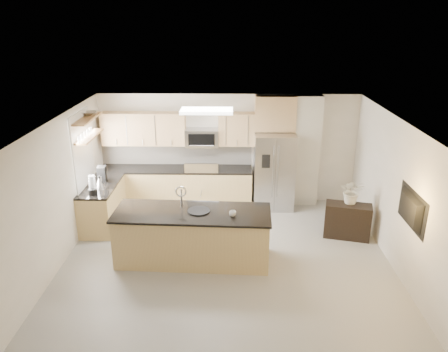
{
  "coord_description": "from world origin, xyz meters",
  "views": [
    {
      "loc": [
        0.08,
        -6.64,
        4.3
      ],
      "look_at": [
        -0.06,
        1.3,
        1.34
      ],
      "focal_mm": 35.0,
      "sensor_mm": 36.0,
      "label": 1
    }
  ],
  "objects_px": {
    "credenza": "(347,221)",
    "bowl": "(90,113)",
    "kettle": "(100,183)",
    "coffee_maker": "(102,174)",
    "range": "(203,186)",
    "television": "(407,209)",
    "platter": "(199,211)",
    "flower_vase": "(353,185)",
    "refrigerator": "(274,171)",
    "island": "(193,236)",
    "blender": "(92,186)",
    "microwave": "(202,138)",
    "cup": "(233,214)"
  },
  "relations": [
    {
      "from": "range",
      "to": "platter",
      "type": "xyz_separation_m",
      "value": [
        0.1,
        -2.46,
        0.51
      ]
    },
    {
      "from": "platter",
      "to": "flower_vase",
      "type": "relative_size",
      "value": 0.53
    },
    {
      "from": "range",
      "to": "blender",
      "type": "xyz_separation_m",
      "value": [
        -2.08,
        -1.59,
        0.62
      ]
    },
    {
      "from": "credenza",
      "to": "television",
      "type": "bearing_deg",
      "value": -59.58
    },
    {
      "from": "television",
      "to": "bowl",
      "type": "bearing_deg",
      "value": 67.44
    },
    {
      "from": "island",
      "to": "refrigerator",
      "type": "bearing_deg",
      "value": 58.02
    },
    {
      "from": "island",
      "to": "credenza",
      "type": "height_order",
      "value": "island"
    },
    {
      "from": "kettle",
      "to": "refrigerator",
      "type": "bearing_deg",
      "value": 18.52
    },
    {
      "from": "refrigerator",
      "to": "bowl",
      "type": "relative_size",
      "value": 4.74
    },
    {
      "from": "range",
      "to": "coffee_maker",
      "type": "height_order",
      "value": "coffee_maker"
    },
    {
      "from": "microwave",
      "to": "bowl",
      "type": "distance_m",
      "value": 2.52
    },
    {
      "from": "kettle",
      "to": "bowl",
      "type": "bearing_deg",
      "value": 112.12
    },
    {
      "from": "blender",
      "to": "cup",
      "type": "bearing_deg",
      "value": -20.71
    },
    {
      "from": "platter",
      "to": "credenza",
      "type": "bearing_deg",
      "value": 17.16
    },
    {
      "from": "flower_vase",
      "to": "television",
      "type": "height_order",
      "value": "television"
    },
    {
      "from": "island",
      "to": "bowl",
      "type": "height_order",
      "value": "bowl"
    },
    {
      "from": "range",
      "to": "cup",
      "type": "distance_m",
      "value": 2.79
    },
    {
      "from": "credenza",
      "to": "coffee_maker",
      "type": "bearing_deg",
      "value": -174.05
    },
    {
      "from": "blender",
      "to": "bowl",
      "type": "xyz_separation_m",
      "value": [
        -0.17,
        0.86,
        1.29
      ]
    },
    {
      "from": "island",
      "to": "platter",
      "type": "relative_size",
      "value": 7.07
    },
    {
      "from": "credenza",
      "to": "bowl",
      "type": "relative_size",
      "value": 2.4
    },
    {
      "from": "bowl",
      "to": "flower_vase",
      "type": "height_order",
      "value": "bowl"
    },
    {
      "from": "island",
      "to": "platter",
      "type": "xyz_separation_m",
      "value": [
        0.12,
        0.01,
        0.49
      ]
    },
    {
      "from": "cup",
      "to": "blender",
      "type": "xyz_separation_m",
      "value": [
        -2.78,
        1.05,
        0.07
      ]
    },
    {
      "from": "blender",
      "to": "credenza",
      "type": "bearing_deg",
      "value": 0.41
    },
    {
      "from": "television",
      "to": "refrigerator",
      "type": "bearing_deg",
      "value": 31.04
    },
    {
      "from": "kettle",
      "to": "coffee_maker",
      "type": "height_order",
      "value": "coffee_maker"
    },
    {
      "from": "island",
      "to": "bowl",
      "type": "relative_size",
      "value": 7.61
    },
    {
      "from": "kettle",
      "to": "range",
      "type": "bearing_deg",
      "value": 32.31
    },
    {
      "from": "island",
      "to": "television",
      "type": "distance_m",
      "value": 3.69
    },
    {
      "from": "credenza",
      "to": "platter",
      "type": "height_order",
      "value": "platter"
    },
    {
      "from": "coffee_maker",
      "to": "bowl",
      "type": "xyz_separation_m",
      "value": [
        -0.16,
        0.13,
        1.3
      ]
    },
    {
      "from": "credenza",
      "to": "television",
      "type": "distance_m",
      "value": 1.91
    },
    {
      "from": "microwave",
      "to": "kettle",
      "type": "bearing_deg",
      "value": -145.25
    },
    {
      "from": "range",
      "to": "cup",
      "type": "bearing_deg",
      "value": -75.04
    },
    {
      "from": "platter",
      "to": "coffee_maker",
      "type": "xyz_separation_m",
      "value": [
        -2.19,
        1.61,
        0.1
      ]
    },
    {
      "from": "bowl",
      "to": "range",
      "type": "bearing_deg",
      "value": 17.91
    },
    {
      "from": "credenza",
      "to": "kettle",
      "type": "height_order",
      "value": "kettle"
    },
    {
      "from": "refrigerator",
      "to": "credenza",
      "type": "height_order",
      "value": "refrigerator"
    },
    {
      "from": "range",
      "to": "island",
      "type": "xyz_separation_m",
      "value": [
        -0.02,
        -2.47,
        0.02
      ]
    },
    {
      "from": "microwave",
      "to": "bowl",
      "type": "bearing_deg",
      "value": -159.28
    },
    {
      "from": "range",
      "to": "kettle",
      "type": "bearing_deg",
      "value": -147.69
    },
    {
      "from": "credenza",
      "to": "kettle",
      "type": "distance_m",
      "value": 5.12
    },
    {
      "from": "platter",
      "to": "television",
      "type": "distance_m",
      "value": 3.5
    },
    {
      "from": "island",
      "to": "blender",
      "type": "distance_m",
      "value": 2.32
    },
    {
      "from": "bowl",
      "to": "television",
      "type": "distance_m",
      "value": 6.32
    },
    {
      "from": "island",
      "to": "credenza",
      "type": "xyz_separation_m",
      "value": [
        3.06,
        0.92,
        -0.13
      ]
    },
    {
      "from": "refrigerator",
      "to": "island",
      "type": "bearing_deg",
      "value": -124.68
    },
    {
      "from": "range",
      "to": "television",
      "type": "relative_size",
      "value": 1.06
    },
    {
      "from": "microwave",
      "to": "cup",
      "type": "height_order",
      "value": "microwave"
    }
  ]
}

